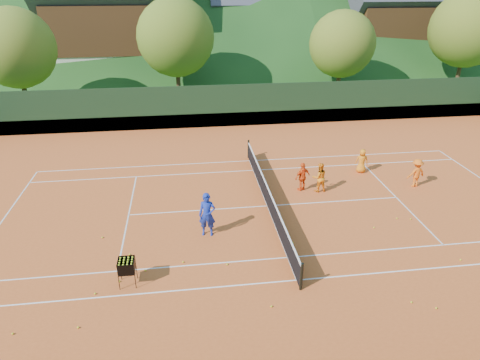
{
  "coord_description": "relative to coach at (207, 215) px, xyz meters",
  "views": [
    {
      "loc": [
        -3.62,
        -17.27,
        9.8
      ],
      "look_at": [
        -1.31,
        0.0,
        1.45
      ],
      "focal_mm": 32.0,
      "sensor_mm": 36.0,
      "label": 1
    }
  ],
  "objects": [
    {
      "name": "tennis_ball_18",
      "position": [
        7.09,
        -0.47,
        -0.91
      ],
      "size": [
        0.07,
        0.07,
        0.07
      ],
      "primitive_type": "sphere",
      "color": "yellow",
      "rests_on": "clay_court"
    },
    {
      "name": "tree_d",
      "position": [
        24.94,
        22.07,
        4.55
      ],
      "size": [
        6.8,
        6.8,
        8.93
      ],
      "color": "#3F2A19",
      "rests_on": "ground"
    },
    {
      "name": "coach",
      "position": [
        0.0,
        0.0,
        0.0
      ],
      "size": [
        0.76,
        0.57,
        1.9
      ],
      "primitive_type": "imported",
      "rotation": [
        0.0,
        0.0,
        -0.18
      ],
      "color": "#172C9A",
      "rests_on": "clay_court"
    },
    {
      "name": "tennis_ball_6",
      "position": [
        6.4,
        -5.06,
        -0.91
      ],
      "size": [
        0.07,
        0.07,
        0.07
      ],
      "primitive_type": "sphere",
      "color": "yellow",
      "rests_on": "clay_court"
    },
    {
      "name": "student_b",
      "position": [
        4.97,
        3.47,
        -0.21
      ],
      "size": [
        0.94,
        0.69,
        1.48
      ],
      "primitive_type": "imported",
      "rotation": [
        0.0,
        0.0,
        3.57
      ],
      "color": "#FE5516",
      "rests_on": "clay_court"
    },
    {
      "name": "ball_hopper",
      "position": [
        -2.96,
        -2.81,
        -0.2
      ],
      "size": [
        0.57,
        0.57,
        1.0
      ],
      "color": "black",
      "rests_on": "clay_court"
    },
    {
      "name": "tree_b",
      "position": [
        -1.06,
        22.07,
        4.23
      ],
      "size": [
        6.4,
        6.4,
        8.4
      ],
      "color": "#41271A",
      "rests_on": "ground"
    },
    {
      "name": "clay_court",
      "position": [
        2.94,
        2.07,
        -0.96
      ],
      "size": [
        40.0,
        24.0,
        0.02
      ],
      "primitive_type": "cube",
      "color": "#C65320",
      "rests_on": "ground"
    },
    {
      "name": "chalet_right",
      "position": [
        22.94,
        32.07,
        4.29
      ],
      "size": [
        11.5,
        8.82,
        11.91
      ],
      "color": "beige",
      "rests_on": "ground"
    },
    {
      "name": "tennis_net",
      "position": [
        2.94,
        2.07,
        -0.45
      ],
      "size": [
        0.1,
        12.07,
        1.1
      ],
      "color": "black",
      "rests_on": "clay_court"
    },
    {
      "name": "tree_c",
      "position": [
        12.94,
        21.07,
        3.58
      ],
      "size": [
        5.6,
        5.6,
        7.35
      ],
      "color": "#402719",
      "rests_on": "ground"
    },
    {
      "name": "ground",
      "position": [
        2.94,
        2.07,
        -0.97
      ],
      "size": [
        400.0,
        400.0,
        0.0
      ],
      "primitive_type": "plane",
      "color": "#2A541A",
      "rests_on": "ground"
    },
    {
      "name": "tree_a",
      "position": [
        -13.06,
        20.07,
        3.9
      ],
      "size": [
        6.0,
        6.0,
        7.88
      ],
      "color": "#412B1A",
      "rests_on": "ground"
    },
    {
      "name": "student_d",
      "position": [
        10.81,
        3.14,
        -0.2
      ],
      "size": [
        1.05,
        0.72,
        1.49
      ],
      "primitive_type": "imported",
      "rotation": [
        0.0,
        0.0,
        3.33
      ],
      "color": "orange",
      "rests_on": "clay_court"
    },
    {
      "name": "tennis_ball_20",
      "position": [
        3.36,
        -1.15,
        -0.91
      ],
      "size": [
        0.07,
        0.07,
        0.07
      ],
      "primitive_type": "sphere",
      "color": "yellow",
      "rests_on": "clay_court"
    },
    {
      "name": "tennis_ball_7",
      "position": [
        8.42,
        0.12,
        -0.91
      ],
      "size": [
        0.07,
        0.07,
        0.07
      ],
      "primitive_type": "sphere",
      "color": "yellow",
      "rests_on": "clay_court"
    },
    {
      "name": "tennis_ball_3",
      "position": [
        -3.11,
        -1.08,
        -0.91
      ],
      "size": [
        0.07,
        0.07,
        0.07
      ],
      "primitive_type": "sphere",
      "color": "yellow",
      "rests_on": "clay_court"
    },
    {
      "name": "tennis_ball_2",
      "position": [
        -2.44,
        -2.17,
        -0.91
      ],
      "size": [
        0.07,
        0.07,
        0.07
      ],
      "primitive_type": "sphere",
      "color": "yellow",
      "rests_on": "clay_court"
    },
    {
      "name": "student_a",
      "position": [
        5.76,
        3.26,
        -0.19
      ],
      "size": [
        0.76,
        0.6,
        1.51
      ],
      "primitive_type": "imported",
      "rotation": [
        0.0,
        0.0,
        3.19
      ],
      "color": "orange",
      "rests_on": "clay_court"
    },
    {
      "name": "tennis_ball_15",
      "position": [
        -4.3,
        -4.76,
        -0.91
      ],
      "size": [
        0.07,
        0.07,
        0.07
      ],
      "primitive_type": "sphere",
      "color": "yellow",
      "rests_on": "clay_court"
    },
    {
      "name": "chalet_left",
      "position": [
        -7.06,
        32.07,
        4.68
      ],
      "size": [
        13.8,
        9.93,
        12.92
      ],
      "color": "beige",
      "rests_on": "ground"
    },
    {
      "name": "tennis_ball_0",
      "position": [
        9.01,
        0.01,
        -0.91
      ],
      "size": [
        0.07,
        0.07,
        0.07
      ],
      "primitive_type": "sphere",
      "color": "yellow",
      "rests_on": "clay_court"
    },
    {
      "name": "tennis_ball_5",
      "position": [
        -3.3,
        -2.68,
        -0.91
      ],
      "size": [
        0.07,
        0.07,
        0.07
      ],
      "primitive_type": "sphere",
      "color": "yellow",
      "rests_on": "clay_court"
    },
    {
      "name": "tennis_ball_13",
      "position": [
        1.77,
        -4.64,
        -0.91
      ],
      "size": [
        0.07,
        0.07,
        0.07
      ],
      "primitive_type": "sphere",
      "color": "yellow",
      "rests_on": "clay_court"
    },
    {
      "name": "court_lines",
      "position": [
        2.94,
        2.07,
        -0.94
      ],
      "size": [
        23.83,
        11.03,
        0.0
      ],
      "color": "silver",
      "rests_on": "clay_court"
    },
    {
      "name": "chalet_mid",
      "position": [
        8.94,
        36.07,
        4.02
      ],
      "size": [
        12.65,
        8.82,
        11.45
      ],
      "color": "beige",
      "rests_on": "ground"
    },
    {
      "name": "tennis_ball_1",
      "position": [
        -4.05,
        -3.23,
        -0.91
      ],
      "size": [
        0.07,
        0.07,
        0.07
      ],
      "primitive_type": "sphere",
      "color": "yellow",
      "rests_on": "clay_court"
    },
    {
      "name": "tennis_ball_16",
      "position": [
        9.4,
        -3.11,
        -0.91
      ],
      "size": [
        0.07,
        0.07,
        0.07
      ],
      "primitive_type": "sphere",
      "color": "yellow",
      "rests_on": "clay_court"
    },
    {
      "name": "tennis_ball_14",
      "position": [
        -6.2,
        -4.76,
        -0.91
      ],
      "size": [
        0.07,
        0.07,
        0.07
      ],
      "primitive_type": "sphere",
      "color": "yellow",
      "rests_on": "clay_court"
    },
    {
      "name": "tennis_ball_12",
      "position": [
        -4.34,
        0.28,
        -0.91
      ],
      "size": [
        0.07,
        0.07,
        0.07
      ],
      "primitive_type": "sphere",
      "color": "yellow",
      "rests_on": "clay_court"
    },
    {
      "name": "student_c",
      "position": [
        8.75,
        5.17,
        -0.28
      ],
      "size": [
        0.76,
        0.61,
        1.34
      ],
      "primitive_type": "imported",
      "rotation": [
        0.0,
        0.0,
        2.83
      ],
      "color": "orange",
      "rests_on": "clay_court"
    },
    {
      "name": "tennis_ball_19",
      "position": [
        -1.06,
        -1.84,
        -0.91
      ],
      "size": [
        0.07,
        0.07,
        0.07
      ],
      "primitive_type": "sphere",
      "color": "yellow",
      "rests_on": "clay_court"
    },
    {
      "name": "perimeter_fence",
      "position": [
        2.94,
        2.07,
        0.3
      ],
      "size": [
        40.4,
        24.24,
        3.0
      ],
      "color": "black",
      "rests_on": "clay_court"
    },
    {
      "name": "tennis_ball_4",
      "position": [
        0.58,
        -2.21,
        -0.91
      ],
      "size": [
        0.07,
        0.07,
        0.07
      ],
      "primitive_type": "sphere",
      "color": "yellow",
      "rests_on": "clay_court"
    },
    {
      "name": "tennis_ball_21",
      "position": [
        7.07,
        -5.43,
        -0.91
      ],
      "size": [
        0.07,
        0.07,
        0.07
      ],
      "primitive_type": "sphere",
      "color": "yellow",
      "rests_on": "clay_court"
    },
    {
      "name": "tennis_ball_17",
      "position": [
        3.33,
        0.5,
        -0.91
      ],
      "size": [
        0.07,
        0.07,
        0.07
      ],
      "primitive_type": "sphere",
      "color": "yellow",
      "rests_on": "clay_court"
    }
  ]
}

